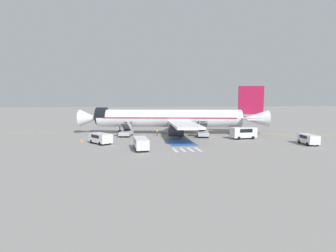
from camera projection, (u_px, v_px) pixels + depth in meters
name	position (u px, v px, depth m)	size (l,w,h in m)	color
ground_plane	(173.00, 134.00, 58.50)	(600.00, 600.00, 0.00)	gray
apron_leadline_yellow	(169.00, 134.00, 59.23)	(0.20, 76.08, 0.01)	gold
apron_stand_patch_blue	(180.00, 142.00, 47.02)	(4.69, 8.00, 0.01)	#2856A8
apron_walkway_bar_0	(175.00, 150.00, 39.51)	(0.44, 3.60, 0.01)	silver
apron_walkway_bar_1	(183.00, 150.00, 39.70)	(0.44, 3.60, 0.01)	silver
apron_walkway_bar_2	(190.00, 150.00, 39.90)	(0.44, 3.60, 0.01)	silver
apron_walkway_bar_3	(198.00, 149.00, 40.09)	(0.44, 3.60, 0.01)	silver
airliner	(172.00, 119.00, 58.87)	(42.18, 33.64, 10.69)	silver
boarding_stairs_forward	(126.00, 132.00, 55.06)	(3.16, 5.52, 3.73)	#ADB2BA
boarding_stairs_aft	(203.00, 132.00, 54.31)	(3.16, 5.52, 3.92)	#ADB2BA
fuel_tanker	(176.00, 119.00, 83.82)	(9.06, 3.14, 3.26)	#38383D
service_van_0	(243.00, 132.00, 51.17)	(4.94, 2.42, 2.26)	silver
service_van_1	(308.00, 138.00, 44.36)	(2.47, 4.60, 1.74)	silver
service_van_2	(100.00, 138.00, 45.19)	(4.38, 5.07, 1.80)	silver
service_van_3	(141.00, 143.00, 39.72)	(2.15, 5.50, 1.79)	silver
ground_crew_0	(157.00, 131.00, 55.82)	(0.24, 0.43, 1.75)	#2D2D33
ground_crew_1	(181.00, 133.00, 52.15)	(0.45, 0.48, 1.81)	black
ground_crew_2	(176.00, 131.00, 54.86)	(0.49, 0.41, 1.82)	#191E38
traffic_cone_0	(81.00, 141.00, 46.90)	(0.55, 0.55, 0.61)	orange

